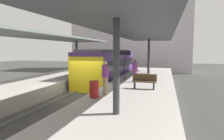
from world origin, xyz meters
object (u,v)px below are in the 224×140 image
platform_sign (125,59)px  passenger_near_bench (105,77)px  commuter_train (109,65)px  litter_bin (94,89)px  platform_bench (144,81)px  passenger_mid_platform (135,70)px

platform_sign → passenger_near_bench: 4.95m
commuter_train → litter_bin: 10.32m
passenger_near_bench → litter_bin: bearing=-107.7°
platform_bench → passenger_mid_platform: passenger_mid_platform is taller
platform_bench → passenger_mid_platform: size_ratio=0.86×
platform_bench → passenger_mid_platform: 2.48m
passenger_mid_platform → platform_sign: bearing=141.7°
passenger_near_bench → platform_sign: bearing=90.2°
platform_bench → passenger_near_bench: passenger_near_bench is taller
commuter_train → passenger_mid_platform: bearing=-56.2°
passenger_near_bench → commuter_train: bearing=105.1°
platform_bench → commuter_train: bearing=120.3°
commuter_train → passenger_mid_platform: 6.01m
passenger_mid_platform → platform_bench: bearing=-68.2°
commuter_train → platform_bench: commuter_train is taller
platform_bench → litter_bin: size_ratio=1.75×
commuter_train → litter_bin: bearing=-77.7°
platform_bench → passenger_near_bench: bearing=-132.9°
platform_sign → passenger_mid_platform: bearing=-38.3°
litter_bin → passenger_mid_platform: passenger_mid_platform is taller
commuter_train → platform_bench: 8.43m
commuter_train → litter_bin: commuter_train is taller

